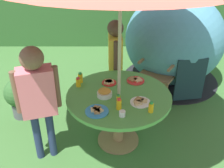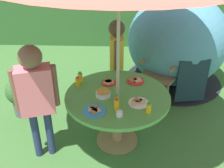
# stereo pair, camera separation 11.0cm
# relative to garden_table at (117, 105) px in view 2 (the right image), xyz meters

# --- Properties ---
(ground_plane) EXTENTS (10.00, 10.00, 0.02)m
(ground_plane) POSITION_rel_garden_table_xyz_m (0.00, 0.00, -0.57)
(ground_plane) COLOR #3D6B33
(garden_table) EXTENTS (1.21, 1.21, 0.69)m
(garden_table) POSITION_rel_garden_table_xyz_m (0.00, 0.00, 0.00)
(garden_table) COLOR #93704C
(garden_table) RESTS_ON ground_plane
(wooden_chair) EXTENTS (0.68, 0.68, 0.98)m
(wooden_chair) POSITION_rel_garden_table_xyz_m (0.68, 1.08, -0.02)
(wooden_chair) COLOR brown
(wooden_chair) RESTS_ON ground_plane
(dome_tent) EXTENTS (1.89, 1.89, 1.50)m
(dome_tent) POSITION_rel_garden_table_xyz_m (0.95, 1.60, 0.19)
(dome_tent) COLOR teal
(dome_tent) RESTS_ON ground_plane
(potted_plant) EXTENTS (0.40, 0.40, 0.59)m
(potted_plant) POSITION_rel_garden_table_xyz_m (-1.37, 0.53, -0.22)
(potted_plant) COLOR #595960
(potted_plant) RESTS_ON ground_plane
(child_in_yellow_shirt) EXTENTS (0.22, 0.44, 1.30)m
(child_in_yellow_shirt) POSITION_rel_garden_table_xyz_m (-0.03, 0.86, 0.28)
(child_in_yellow_shirt) COLOR #3F3F47
(child_in_yellow_shirt) RESTS_ON ground_plane
(child_in_pink_shirt) EXTENTS (0.45, 0.30, 1.40)m
(child_in_pink_shirt) POSITION_rel_garden_table_xyz_m (-0.85, -0.25, 0.33)
(child_in_pink_shirt) COLOR navy
(child_in_pink_shirt) RESTS_ON ground_plane
(snack_bowl) EXTENTS (0.17, 0.17, 0.09)m
(snack_bowl) POSITION_rel_garden_table_xyz_m (-0.16, -0.03, 0.18)
(snack_bowl) COLOR white
(snack_bowl) RESTS_ON garden_table
(plate_mid_left) EXTENTS (0.22, 0.22, 0.03)m
(plate_mid_left) POSITION_rel_garden_table_xyz_m (0.21, 0.32, 0.15)
(plate_mid_left) COLOR red
(plate_mid_left) RESTS_ON garden_table
(plate_mid_right) EXTENTS (0.23, 0.23, 0.03)m
(plate_mid_right) POSITION_rel_garden_table_xyz_m (0.23, -0.16, 0.15)
(plate_mid_right) COLOR white
(plate_mid_right) RESTS_ON garden_table
(plate_far_right) EXTENTS (0.18, 0.18, 0.03)m
(plate_far_right) POSITION_rel_garden_table_xyz_m (-0.12, 0.26, 0.15)
(plate_far_right) COLOR red
(plate_far_right) RESTS_ON garden_table
(plate_near_right) EXTENTS (0.25, 0.25, 0.03)m
(plate_near_right) POSITION_rel_garden_table_xyz_m (-0.24, -0.33, 0.15)
(plate_near_right) COLOR #338CD8
(plate_near_right) RESTS_ON garden_table
(juice_bottle_near_left) EXTENTS (0.06, 0.06, 0.13)m
(juice_bottle_near_left) POSITION_rel_garden_table_xyz_m (-0.01, -0.28, 0.20)
(juice_bottle_near_left) COLOR yellow
(juice_bottle_near_left) RESTS_ON garden_table
(juice_bottle_far_left) EXTENTS (0.06, 0.06, 0.12)m
(juice_bottle_far_left) POSITION_rel_garden_table_xyz_m (-0.49, 0.19, 0.19)
(juice_bottle_far_left) COLOR yellow
(juice_bottle_far_left) RESTS_ON garden_table
(juice_bottle_center_front) EXTENTS (0.05, 0.05, 0.12)m
(juice_bottle_center_front) POSITION_rel_garden_table_xyz_m (0.33, -0.33, 0.19)
(juice_bottle_center_front) COLOR yellow
(juice_bottle_center_front) RESTS_ON garden_table
(juice_bottle_center_back) EXTENTS (0.06, 0.06, 0.13)m
(juice_bottle_center_back) POSITION_rel_garden_table_xyz_m (-0.47, 0.29, 0.20)
(juice_bottle_center_back) COLOR yellow
(juice_bottle_center_back) RESTS_ON garden_table
(juice_bottle_front_edge) EXTENTS (0.04, 0.04, 0.11)m
(juice_bottle_front_edge) POSITION_rel_garden_table_xyz_m (-0.01, -0.17, 0.19)
(juice_bottle_front_edge) COLOR yellow
(juice_bottle_front_edge) RESTS_ON garden_table
(cup_near) EXTENTS (0.07, 0.07, 0.06)m
(cup_near) POSITION_rel_garden_table_xyz_m (0.03, -0.40, 0.17)
(cup_near) COLOR white
(cup_near) RESTS_ON garden_table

